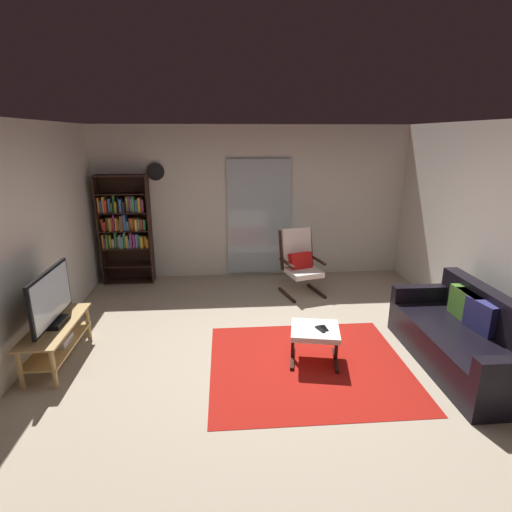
{
  "coord_description": "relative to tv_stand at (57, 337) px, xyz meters",
  "views": [
    {
      "loc": [
        -0.48,
        -3.98,
        2.42
      ],
      "look_at": [
        -0.09,
        0.96,
        0.92
      ],
      "focal_mm": 28.04,
      "sensor_mm": 36.0,
      "label": 1
    }
  ],
  "objects": [
    {
      "name": "wall_back",
      "position": [
        2.36,
        2.77,
        1.01
      ],
      "size": [
        5.6,
        0.06,
        2.6
      ],
      "primitive_type": "cube",
      "color": "silver",
      "rests_on": "ground"
    },
    {
      "name": "cell_phone",
      "position": [
        2.93,
        -0.24,
        0.11
      ],
      "size": [
        0.08,
        0.15,
        0.01
      ],
      "primitive_type": "cube",
      "rotation": [
        0.0,
        0.0,
        0.09
      ],
      "color": "black",
      "rests_on": "ottoman"
    },
    {
      "name": "ottoman",
      "position": [
        2.84,
        -0.23,
        0.04
      ],
      "size": [
        0.6,
        0.57,
        0.4
      ],
      "color": "white",
      "rests_on": "ground"
    },
    {
      "name": "bookshelf_near_tv",
      "position": [
        0.21,
        2.55,
        0.68
      ],
      "size": [
        0.82,
        0.3,
        1.82
      ],
      "color": "black",
      "rests_on": "ground"
    },
    {
      "name": "lounge_armchair",
      "position": [
        3.05,
        1.83,
        0.24
      ],
      "size": [
        0.71,
        0.77,
        1.02
      ],
      "color": "black",
      "rests_on": "ground"
    },
    {
      "name": "wall_left",
      "position": [
        -0.34,
        -0.13,
        1.01
      ],
      "size": [
        0.06,
        6.0,
        2.6
      ],
      "primitive_type": "cube",
      "color": "silver",
      "rests_on": "ground"
    },
    {
      "name": "television",
      "position": [
        0.0,
        0.0,
        0.45
      ],
      "size": [
        0.2,
        0.97,
        0.62
      ],
      "color": "black",
      "rests_on": "tv_stand"
    },
    {
      "name": "ground_plane",
      "position": [
        2.36,
        -0.13,
        -0.29
      ],
      "size": [
        7.02,
        7.02,
        0.0
      ],
      "primitive_type": "plane",
      "color": "tan"
    },
    {
      "name": "glass_door_panel",
      "position": [
        2.47,
        2.7,
        0.76
      ],
      "size": [
        1.1,
        0.01,
        2.0
      ],
      "primitive_type": "cube",
      "color": "silver"
    },
    {
      "name": "area_rug",
      "position": [
        2.76,
        -0.31,
        -0.29
      ],
      "size": [
        2.14,
        1.9,
        0.01
      ],
      "primitive_type": "cube",
      "color": "#A41912",
      "rests_on": "ground"
    },
    {
      "name": "wall_clock",
      "position": [
        0.75,
        2.69,
        1.56
      ],
      "size": [
        0.29,
        0.03,
        0.29
      ],
      "color": "silver"
    },
    {
      "name": "tv_stand",
      "position": [
        0.0,
        0.0,
        0.0
      ],
      "size": [
        0.42,
        1.14,
        0.45
      ],
      "color": "tan",
      "rests_on": "ground"
    },
    {
      "name": "tv_remote",
      "position": [
        2.88,
        -0.27,
        0.12
      ],
      "size": [
        0.09,
        0.15,
        0.02
      ],
      "primitive_type": "cube",
      "rotation": [
        0.0,
        0.0,
        0.38
      ],
      "color": "black",
      "rests_on": "ottoman"
    },
    {
      "name": "leather_sofa",
      "position": [
        4.47,
        -0.42,
        0.01
      ],
      "size": [
        0.84,
        1.86,
        0.82
      ],
      "color": "black",
      "rests_on": "ground"
    }
  ]
}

